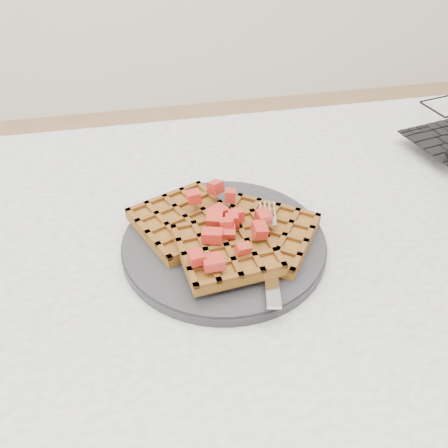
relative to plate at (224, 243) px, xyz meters
name	(u,v)px	position (x,y,z in m)	size (l,w,h in m)	color
table	(297,314)	(0.10, -0.04, -0.12)	(1.20, 0.80, 0.75)	silver
plate	(224,243)	(0.00, 0.00, 0.00)	(0.27, 0.27, 0.02)	#242326
waffles	(225,234)	(0.00, 0.00, 0.02)	(0.25, 0.21, 0.03)	#8F581E
strawberry_pile	(224,215)	(0.00, 0.00, 0.05)	(0.15, 0.15, 0.02)	maroon
fork	(269,250)	(0.05, -0.04, 0.02)	(0.02, 0.18, 0.02)	silver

